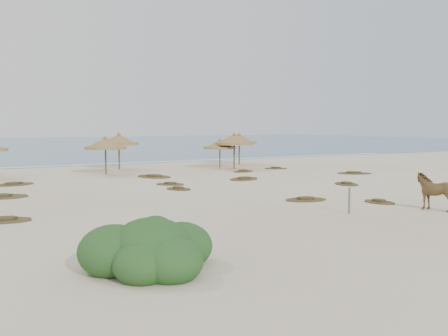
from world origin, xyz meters
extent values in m
plane|color=beige|center=(0.00, 0.00, 0.00)|extent=(160.00, 160.00, 0.00)
cube|color=#29577D|center=(0.00, 75.00, 0.00)|extent=(200.00, 100.00, 0.01)
cube|color=white|center=(0.00, 26.00, 0.00)|extent=(70.00, 0.60, 0.01)
cylinder|color=brown|center=(-2.32, 16.53, 1.09)|extent=(0.12, 0.12, 2.17)
cylinder|color=olive|center=(-2.32, 16.53, 1.98)|extent=(3.70, 3.70, 0.19)
cone|color=olive|center=(-2.32, 16.53, 2.33)|extent=(3.58, 3.58, 0.78)
cone|color=olive|center=(-2.32, 16.53, 2.79)|extent=(0.37, 0.37, 0.23)
cylinder|color=brown|center=(-0.17, 20.15, 1.16)|extent=(0.13, 0.13, 2.31)
cylinder|color=olive|center=(-0.17, 20.15, 2.11)|extent=(3.96, 3.96, 0.20)
cone|color=olive|center=(-0.17, 20.15, 2.48)|extent=(3.83, 3.83, 0.83)
cone|color=olive|center=(-0.17, 20.15, 2.97)|extent=(0.40, 0.40, 0.24)
cylinder|color=brown|center=(7.36, 16.58, 0.96)|extent=(0.11, 0.11, 1.93)
cylinder|color=olive|center=(7.36, 16.58, 1.76)|extent=(3.03, 3.03, 0.17)
cone|color=olive|center=(7.36, 16.58, 2.06)|extent=(2.93, 2.93, 0.69)
cone|color=olive|center=(7.36, 16.58, 2.48)|extent=(0.33, 0.33, 0.20)
cylinder|color=brown|center=(8.42, 16.02, 1.15)|extent=(0.13, 0.13, 2.30)
cylinder|color=olive|center=(8.42, 16.02, 2.11)|extent=(4.04, 4.04, 0.20)
cone|color=olive|center=(8.42, 16.02, 2.47)|extent=(3.91, 3.91, 0.82)
cone|color=olive|center=(8.42, 16.02, 2.96)|extent=(0.40, 0.40, 0.24)
cylinder|color=brown|center=(10.92, 19.36, 1.12)|extent=(0.13, 0.13, 2.24)
cylinder|color=olive|center=(10.92, 19.36, 2.05)|extent=(3.21, 3.21, 0.19)
cone|color=olive|center=(10.92, 19.36, 2.40)|extent=(3.10, 3.10, 0.80)
cone|color=olive|center=(10.92, 19.36, 2.88)|extent=(0.38, 0.38, 0.23)
imported|color=olive|center=(5.97, -5.71, 0.81)|extent=(1.63, 2.11, 1.62)
cylinder|color=#635A4A|center=(1.99, -4.47, 0.55)|extent=(0.09, 0.09, 1.09)
cylinder|color=#635A4A|center=(7.43, -3.82, 0.57)|extent=(0.09, 0.09, 1.14)
ellipsoid|color=#2B5424|center=(-8.20, -8.20, 0.59)|extent=(2.13, 2.13, 1.60)
ellipsoid|color=#2B5424|center=(-7.24, -7.88, 0.48)|extent=(1.70, 1.70, 1.28)
ellipsoid|color=#2B5424|center=(-9.05, -7.77, 0.53)|extent=(1.81, 1.81, 1.36)
ellipsoid|color=#2B5424|center=(-7.98, -8.94, 0.43)|extent=(1.60, 1.60, 1.20)
ellipsoid|color=#2B5424|center=(-8.62, -8.73, 0.40)|extent=(1.49, 1.49, 1.12)
ellipsoid|color=#2B5424|center=(-7.56, -7.24, 0.37)|extent=(1.28, 1.28, 0.96)
ellipsoid|color=#2B5424|center=(-7.88, -7.67, 0.96)|extent=(0.96, 0.96, 0.72)
ellipsoid|color=#2B5424|center=(-8.51, -8.09, 1.01)|extent=(0.85, 0.85, 0.64)
camera|label=1|loc=(-12.63, -19.90, 3.74)|focal=40.00mm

